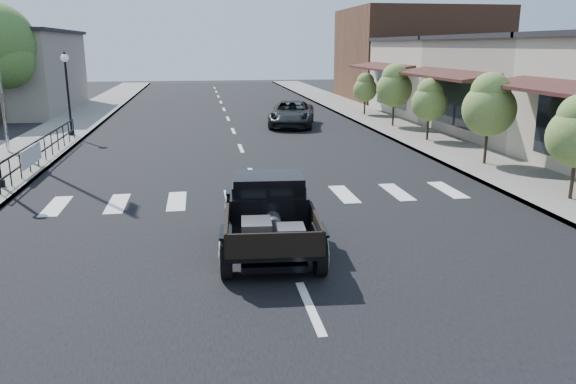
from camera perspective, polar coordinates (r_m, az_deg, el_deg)
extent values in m
plane|color=black|center=(12.22, -0.49, -5.55)|extent=(120.00, 120.00, 0.00)
cube|color=black|center=(26.73, -5.30, 5.54)|extent=(14.00, 80.00, 0.02)
cube|color=gray|center=(27.52, -23.31, 4.81)|extent=(3.00, 80.00, 0.15)
cube|color=gray|center=(28.55, 12.07, 6.00)|extent=(3.00, 80.00, 0.15)
cube|color=gray|center=(29.58, 25.73, 9.43)|extent=(10.00, 9.00, 4.50)
cube|color=beige|center=(37.34, 17.88, 10.96)|extent=(10.00, 9.00, 4.50)
cube|color=brown|center=(46.63, 12.97, 13.43)|extent=(11.00, 10.00, 7.00)
imported|color=black|center=(30.23, 0.40, 7.93)|extent=(3.26, 5.21, 1.34)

